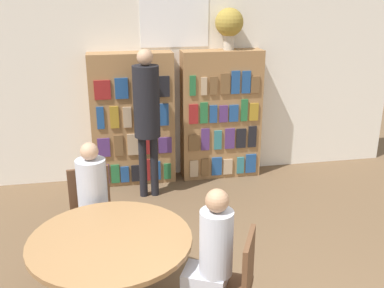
{
  "coord_description": "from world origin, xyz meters",
  "views": [
    {
      "loc": [
        -0.92,
        -2.05,
        2.54
      ],
      "look_at": [
        -0.11,
        2.15,
        1.05
      ],
      "focal_mm": 42.0,
      "sensor_mm": 36.0,
      "label": 1
    }
  ],
  "objects_px": {
    "bookshelf_left": "(133,120)",
    "librarian_standing": "(147,108)",
    "chair_left_side": "(92,209)",
    "seated_reader_left": "(94,198)",
    "bookshelf_right": "(221,115)",
    "flower_vase": "(229,24)",
    "chair_far_side": "(234,283)",
    "seated_reader_right": "(210,256)",
    "reading_table": "(111,251)"
  },
  "relations": [
    {
      "from": "chair_left_side",
      "to": "seated_reader_right",
      "type": "relative_size",
      "value": 0.72
    },
    {
      "from": "seated_reader_right",
      "to": "seated_reader_left",
      "type": "bearing_deg",
      "value": 62.9
    },
    {
      "from": "reading_table",
      "to": "chair_far_side",
      "type": "bearing_deg",
      "value": -25.97
    },
    {
      "from": "bookshelf_right",
      "to": "flower_vase",
      "type": "bearing_deg",
      "value": 3.36
    },
    {
      "from": "bookshelf_left",
      "to": "chair_far_side",
      "type": "xyz_separation_m",
      "value": [
        0.52,
        -3.13,
        -0.38
      ]
    },
    {
      "from": "chair_far_side",
      "to": "chair_left_side",
      "type": "bearing_deg",
      "value": 63.0
    },
    {
      "from": "seated_reader_left",
      "to": "librarian_standing",
      "type": "xyz_separation_m",
      "value": [
        0.64,
        1.42,
        0.46
      ]
    },
    {
      "from": "bookshelf_right",
      "to": "chair_far_side",
      "type": "relative_size",
      "value": 1.98
    },
    {
      "from": "chair_far_side",
      "to": "seated_reader_right",
      "type": "xyz_separation_m",
      "value": [
        -0.17,
        0.08,
        0.19
      ]
    },
    {
      "from": "bookshelf_right",
      "to": "chair_far_side",
      "type": "distance_m",
      "value": 3.23
    },
    {
      "from": "reading_table",
      "to": "chair_left_side",
      "type": "relative_size",
      "value": 1.43
    },
    {
      "from": "chair_far_side",
      "to": "seated_reader_right",
      "type": "height_order",
      "value": "seated_reader_right"
    },
    {
      "from": "chair_far_side",
      "to": "seated_reader_left",
      "type": "xyz_separation_m",
      "value": [
        -1.01,
        1.21,
        0.2
      ]
    },
    {
      "from": "bookshelf_right",
      "to": "reading_table",
      "type": "bearing_deg",
      "value": -120.17
    },
    {
      "from": "bookshelf_left",
      "to": "chair_far_side",
      "type": "distance_m",
      "value": 3.19
    },
    {
      "from": "flower_vase",
      "to": "librarian_standing",
      "type": "bearing_deg",
      "value": -156.2
    },
    {
      "from": "bookshelf_right",
      "to": "reading_table",
      "type": "height_order",
      "value": "bookshelf_right"
    },
    {
      "from": "seated_reader_left",
      "to": "bookshelf_right",
      "type": "bearing_deg",
      "value": -141.7
    },
    {
      "from": "bookshelf_right",
      "to": "seated_reader_right",
      "type": "bearing_deg",
      "value": -105.78
    },
    {
      "from": "chair_far_side",
      "to": "flower_vase",
      "type": "bearing_deg",
      "value": 11.98
    },
    {
      "from": "flower_vase",
      "to": "bookshelf_right",
      "type": "bearing_deg",
      "value": -176.64
    },
    {
      "from": "bookshelf_left",
      "to": "seated_reader_left",
      "type": "height_order",
      "value": "bookshelf_left"
    },
    {
      "from": "chair_left_side",
      "to": "seated_reader_left",
      "type": "height_order",
      "value": "seated_reader_left"
    },
    {
      "from": "librarian_standing",
      "to": "chair_left_side",
      "type": "bearing_deg",
      "value": -118.58
    },
    {
      "from": "bookshelf_right",
      "to": "librarian_standing",
      "type": "bearing_deg",
      "value": -154.74
    },
    {
      "from": "seated_reader_right",
      "to": "chair_far_side",
      "type": "bearing_deg",
      "value": -90.0
    },
    {
      "from": "reading_table",
      "to": "seated_reader_left",
      "type": "xyz_separation_m",
      "value": [
        -0.14,
        0.78,
        0.09
      ]
    },
    {
      "from": "flower_vase",
      "to": "chair_left_side",
      "type": "relative_size",
      "value": 0.6
    },
    {
      "from": "chair_far_side",
      "to": "seated_reader_right",
      "type": "relative_size",
      "value": 0.72
    },
    {
      "from": "bookshelf_right",
      "to": "chair_far_side",
      "type": "height_order",
      "value": "bookshelf_right"
    },
    {
      "from": "bookshelf_left",
      "to": "seated_reader_left",
      "type": "bearing_deg",
      "value": -104.52
    },
    {
      "from": "bookshelf_left",
      "to": "seated_reader_left",
      "type": "relative_size",
      "value": 1.44
    },
    {
      "from": "chair_left_side",
      "to": "flower_vase",
      "type": "bearing_deg",
      "value": -146.25
    },
    {
      "from": "bookshelf_right",
      "to": "bookshelf_left",
      "type": "bearing_deg",
      "value": 180.0
    },
    {
      "from": "reading_table",
      "to": "chair_left_side",
      "type": "bearing_deg",
      "value": 100.03
    },
    {
      "from": "bookshelf_left",
      "to": "flower_vase",
      "type": "bearing_deg",
      "value": 0.22
    },
    {
      "from": "reading_table",
      "to": "chair_left_side",
      "type": "height_order",
      "value": "chair_left_side"
    },
    {
      "from": "bookshelf_right",
      "to": "chair_far_side",
      "type": "xyz_separation_m",
      "value": [
        -0.7,
        -3.13,
        -0.38
      ]
    },
    {
      "from": "flower_vase",
      "to": "seated_reader_left",
      "type": "height_order",
      "value": "flower_vase"
    },
    {
      "from": "bookshelf_right",
      "to": "reading_table",
      "type": "xyz_separation_m",
      "value": [
        -1.57,
        -2.7,
        -0.27
      ]
    },
    {
      "from": "seated_reader_right",
      "to": "chair_left_side",
      "type": "bearing_deg",
      "value": 59.95
    },
    {
      "from": "chair_far_side",
      "to": "librarian_standing",
      "type": "height_order",
      "value": "librarian_standing"
    },
    {
      "from": "seated_reader_left",
      "to": "librarian_standing",
      "type": "relative_size",
      "value": 0.66
    },
    {
      "from": "bookshelf_left",
      "to": "librarian_standing",
      "type": "height_order",
      "value": "librarian_standing"
    },
    {
      "from": "seated_reader_left",
      "to": "librarian_standing",
      "type": "bearing_deg",
      "value": -124.5
    },
    {
      "from": "bookshelf_left",
      "to": "flower_vase",
      "type": "height_order",
      "value": "flower_vase"
    },
    {
      "from": "flower_vase",
      "to": "librarian_standing",
      "type": "relative_size",
      "value": 0.29
    },
    {
      "from": "seated_reader_left",
      "to": "bookshelf_left",
      "type": "bearing_deg",
      "value": -114.55
    },
    {
      "from": "librarian_standing",
      "to": "bookshelf_right",
      "type": "bearing_deg",
      "value": 25.26
    },
    {
      "from": "seated_reader_right",
      "to": "reading_table",
      "type": "bearing_deg",
      "value": 90.0
    }
  ]
}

